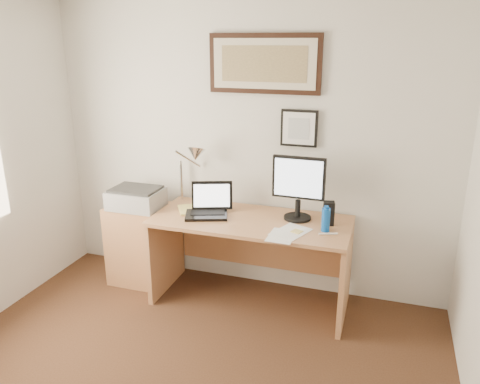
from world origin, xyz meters
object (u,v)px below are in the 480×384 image
at_px(water_bottle, 326,220).
at_px(desk, 253,242).
at_px(book, 179,211).
at_px(laptop, 209,208).
at_px(printer, 136,198).
at_px(side_cabinet, 140,243).
at_px(lcd_monitor, 298,185).

height_order(water_bottle, desk, water_bottle).
bearing_deg(book, laptop, 3.26).
xyz_separation_m(book, printer, (-0.42, 0.03, 0.06)).
relative_size(water_bottle, printer, 0.42).
height_order(water_bottle, book, water_bottle).
relative_size(laptop, printer, 0.91).
xyz_separation_m(side_cabinet, book, (0.44, -0.07, 0.39)).
bearing_deg(water_bottle, laptop, 176.51).
distance_m(water_bottle, laptop, 0.98).
height_order(water_bottle, printer, water_bottle).
relative_size(desk, laptop, 3.99).
distance_m(desk, laptop, 0.48).
bearing_deg(water_bottle, side_cabinet, 176.24).
relative_size(book, desk, 0.15).
distance_m(side_cabinet, lcd_monitor, 1.58).
height_order(lcd_monitor, printer, lcd_monitor).
relative_size(side_cabinet, printer, 1.66).
height_order(side_cabinet, water_bottle, water_bottle).
relative_size(water_bottle, book, 0.76).
distance_m(side_cabinet, water_bottle, 1.75).
height_order(book, desk, book).
bearing_deg(lcd_monitor, side_cabinet, -177.19).
bearing_deg(lcd_monitor, laptop, -170.48).
distance_m(side_cabinet, desk, 1.08).
bearing_deg(side_cabinet, book, -8.49).
xyz_separation_m(side_cabinet, laptop, (0.70, -0.05, 0.44)).
height_order(side_cabinet, lcd_monitor, lcd_monitor).
relative_size(book, lcd_monitor, 0.46).
xyz_separation_m(lcd_monitor, printer, (-1.40, -0.11, -0.22)).
bearing_deg(water_bottle, desk, 166.53).
distance_m(lcd_monitor, printer, 1.43).
distance_m(water_bottle, desk, 0.71).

